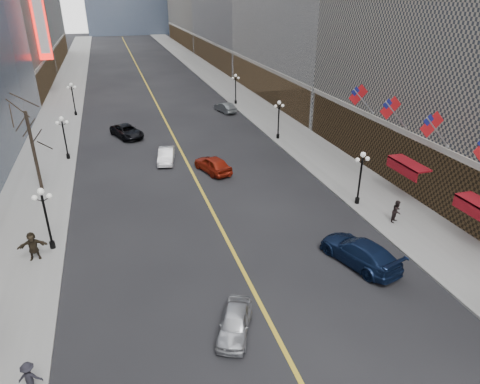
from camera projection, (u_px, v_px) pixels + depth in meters
sidewalk_east at (242, 97)px, 70.75m from camera, size 6.00×230.00×0.15m
sidewalk_west at (62, 110)px, 63.45m from camera, size 6.00×230.00×0.15m
lane_line at (150, 91)px, 75.78m from camera, size 0.25×200.00×0.02m
streetlamp_east_1 at (361, 173)px, 34.36m from camera, size 1.26×0.44×4.52m
streetlamp_east_2 at (279, 116)px, 49.93m from camera, size 1.26×0.44×4.52m
streetlamp_east_3 at (236, 86)px, 65.51m from camera, size 1.26×0.44×4.52m
streetlamp_west_1 at (45, 213)px, 28.20m from camera, size 1.26×0.44×4.52m
streetlamp_west_2 at (64, 133)px, 43.78m from camera, size 1.26×0.44×4.52m
streetlamp_west_3 at (73, 96)px, 59.35m from camera, size 1.26×0.44×4.52m
flag_3 at (433, 127)px, 30.80m from camera, size 2.87×0.12×2.87m
flag_4 at (392, 110)px, 35.13m from camera, size 2.87×0.12×2.87m
flag_5 at (360, 97)px, 39.46m from camera, size 2.87×0.12×2.87m
awning_c at (407, 165)px, 35.41m from camera, size 1.40×4.00×0.93m
theatre_marquee at (40, 20)px, 66.50m from camera, size 2.00×0.55×12.00m
tree_west_far at (28, 124)px, 34.98m from camera, size 3.60×3.60×7.92m
car_nb_near at (235, 323)px, 22.07m from camera, size 3.01×4.13×1.31m
car_nb_mid at (166, 156)px, 44.15m from camera, size 2.35×4.53×1.42m
car_nb_far at (127, 131)px, 51.59m from camera, size 4.27×5.93×1.50m
car_sb_near at (360, 252)px, 27.67m from camera, size 3.93×6.25×1.69m
car_sb_mid at (213, 164)px, 41.67m from camera, size 3.30×5.14×1.63m
car_sb_far at (225, 107)px, 62.18m from camera, size 2.54×4.57×1.43m
ped_east_walk at (397, 211)px, 32.34m from camera, size 0.98×0.86×1.78m
ped_west_walk at (29, 377)px, 18.59m from camera, size 1.09×0.61×1.59m
ped_west_far at (33, 246)px, 27.79m from camera, size 1.85×0.58×1.98m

